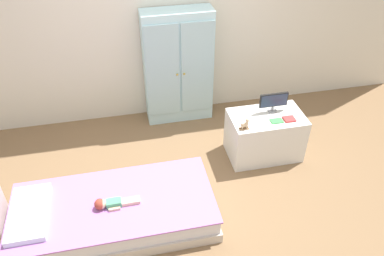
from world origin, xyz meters
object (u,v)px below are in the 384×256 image
at_px(tv_stand, 265,135).
at_px(book_red, 289,119).
at_px(bed, 115,212).
at_px(book_green, 277,121).
at_px(rocking_horse_toy, 245,124).
at_px(tv_monitor, 274,101).
at_px(doll, 109,203).
at_px(wardrobe, 178,68).

distance_m(tv_stand, book_red, 0.34).
height_order(bed, book_red, book_red).
bearing_deg(book_green, rocking_horse_toy, -171.98).
bearing_deg(book_red, rocking_horse_toy, -174.18).
xyz_separation_m(tv_monitor, book_red, (0.11, -0.19, -0.12)).
relative_size(bed, book_red, 15.45).
relative_size(doll, tv_stand, 0.51).
xyz_separation_m(rocking_horse_toy, book_green, (0.36, 0.05, -0.05)).
xyz_separation_m(doll, rocking_horse_toy, (1.38, 0.51, 0.26)).
relative_size(doll, book_red, 3.38).
bearing_deg(wardrobe, book_red, -46.36).
bearing_deg(bed, rocking_horse_toy, 19.08).
bearing_deg(bed, doll, -128.25).
xyz_separation_m(bed, book_green, (1.71, 0.52, 0.38)).
relative_size(wardrobe, rocking_horse_toy, 11.53).
distance_m(bed, book_red, 1.95).
bearing_deg(tv_stand, tv_monitor, 43.64).
bearing_deg(doll, wardrobe, 59.86).
bearing_deg(doll, book_red, 16.57).
height_order(doll, wardrobe, wardrobe).
bearing_deg(rocking_horse_toy, doll, -159.82).
distance_m(wardrobe, rocking_horse_toy, 1.17).
bearing_deg(rocking_horse_toy, book_red, 5.82).
bearing_deg(book_green, bed, -163.14).
xyz_separation_m(tv_stand, rocking_horse_toy, (-0.30, -0.16, 0.31)).
distance_m(doll, tv_stand, 1.81).
height_order(bed, wardrobe, wardrobe).
xyz_separation_m(wardrobe, tv_monitor, (0.85, -0.83, -0.05)).
bearing_deg(doll, tv_monitor, 22.86).
bearing_deg(bed, tv_monitor, 22.08).
relative_size(doll, wardrobe, 0.29).
bearing_deg(book_green, tv_stand, 118.72).
bearing_deg(doll, tv_stand, 21.56).
bearing_deg(wardrobe, bed, -119.90).
height_order(wardrobe, tv_monitor, wardrobe).
relative_size(wardrobe, book_green, 10.91).
height_order(doll, rocking_horse_toy, rocking_horse_toy).
bearing_deg(book_red, doll, -163.43).
height_order(bed, tv_monitor, tv_monitor).
bearing_deg(tv_monitor, bed, -157.92).
bearing_deg(wardrobe, tv_monitor, -44.05).
distance_m(bed, rocking_horse_toy, 1.49).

